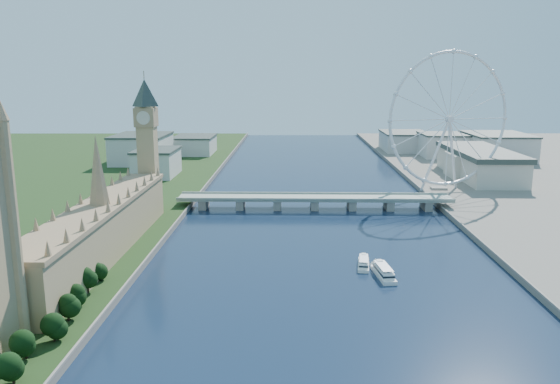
{
  "coord_description": "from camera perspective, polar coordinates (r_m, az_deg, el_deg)",
  "views": [
    {
      "loc": [
        -18.1,
        -130.77,
        104.45
      ],
      "look_at": [
        -25.89,
        210.0,
        32.45
      ],
      "focal_mm": 35.0,
      "sensor_mm": 36.0,
      "label": 1
    }
  ],
  "objects": [
    {
      "name": "tour_boat_far",
      "position": [
        299.93,
        10.74,
        -8.67
      ],
      "size": [
        11.15,
        30.48,
        6.58
      ],
      "primitive_type": null,
      "rotation": [
        0.0,
        0.0,
        0.12
      ],
      "color": "silver",
      "rests_on": "ground"
    },
    {
      "name": "westminster_bridge",
      "position": [
        442.1,
        3.62,
        -0.88
      ],
      "size": [
        220.0,
        22.0,
        9.5
      ],
      "color": "gray",
      "rests_on": "ground"
    },
    {
      "name": "parliament_range",
      "position": [
        331.56,
        -18.14,
        -3.71
      ],
      "size": [
        24.0,
        200.0,
        70.0
      ],
      "color": "tan",
      "rests_on": "ground"
    },
    {
      "name": "city_skyline",
      "position": [
        698.72,
        6.03,
        4.67
      ],
      "size": [
        505.0,
        280.0,
        32.0
      ],
      "color": "beige",
      "rests_on": "ground"
    },
    {
      "name": "london_eye",
      "position": [
        506.43,
        17.27,
        7.21
      ],
      "size": [
        113.6,
        39.12,
        124.3
      ],
      "color": "silver",
      "rests_on": "ground"
    },
    {
      "name": "tour_boat_near",
      "position": [
        313.1,
        8.71,
        -7.7
      ],
      "size": [
        9.7,
        25.91,
        5.54
      ],
      "primitive_type": null,
      "rotation": [
        0.0,
        0.0,
        -0.13
      ],
      "color": "white",
      "rests_on": "ground"
    },
    {
      "name": "tree_row",
      "position": [
        225.64,
        -24.54,
        -14.42
      ],
      "size": [
        8.08,
        168.08,
        18.84
      ],
      "color": "black",
      "rests_on": "ground"
    },
    {
      "name": "big_ben",
      "position": [
        424.98,
        -13.77,
        6.47
      ],
      "size": [
        20.02,
        20.02,
        110.0
      ],
      "color": "tan",
      "rests_on": "ground"
    },
    {
      "name": "county_hall",
      "position": [
        602.21,
        19.99,
        1.21
      ],
      "size": [
        54.0,
        144.0,
        35.0
      ],
      "primitive_type": null,
      "color": "beige",
      "rests_on": "ground"
    }
  ]
}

